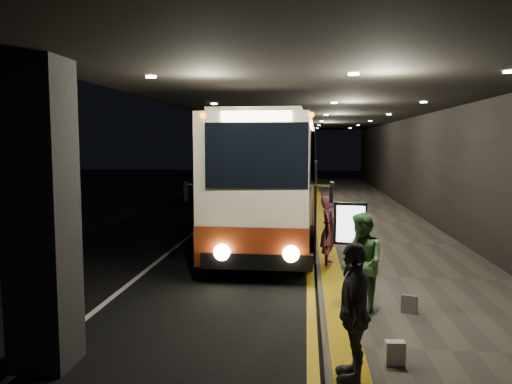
{
  "coord_description": "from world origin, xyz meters",
  "views": [
    {
      "loc": [
        2.23,
        -14.65,
        3.21
      ],
      "look_at": [
        0.66,
        0.83,
        1.7
      ],
      "focal_mm": 35.0,
      "sensor_mm": 36.0,
      "label": 1
    }
  ],
  "objects_px": {
    "coach_main": "(274,182)",
    "stanchion_post": "(327,244)",
    "bag_plain": "(395,353)",
    "passenger_boarding": "(329,230)",
    "passenger_waiting_grey": "(354,312)",
    "bag_polka": "(410,304)",
    "passenger_waiting_green": "(362,263)",
    "coach_second": "(288,165)",
    "info_sign": "(350,225)"
  },
  "relations": [
    {
      "from": "passenger_waiting_grey",
      "to": "bag_polka",
      "type": "height_order",
      "value": "passenger_waiting_grey"
    },
    {
      "from": "passenger_boarding",
      "to": "stanchion_post",
      "type": "height_order",
      "value": "passenger_boarding"
    },
    {
      "from": "bag_plain",
      "to": "stanchion_post",
      "type": "relative_size",
      "value": 0.3
    },
    {
      "from": "coach_second",
      "to": "stanchion_post",
      "type": "relative_size",
      "value": 11.0
    },
    {
      "from": "passenger_waiting_green",
      "to": "passenger_waiting_grey",
      "type": "xyz_separation_m",
      "value": [
        -0.39,
        -2.69,
        -0.0
      ]
    },
    {
      "from": "coach_main",
      "to": "passenger_waiting_grey",
      "type": "xyz_separation_m",
      "value": [
        1.72,
        -10.79,
        -0.83
      ]
    },
    {
      "from": "coach_main",
      "to": "passenger_waiting_green",
      "type": "bearing_deg",
      "value": -74.16
    },
    {
      "from": "passenger_boarding",
      "to": "info_sign",
      "type": "distance_m",
      "value": 0.82
    },
    {
      "from": "coach_second",
      "to": "info_sign",
      "type": "xyz_separation_m",
      "value": [
        2.28,
        -20.37,
        -0.56
      ]
    },
    {
      "from": "passenger_waiting_green",
      "to": "bag_plain",
      "type": "height_order",
      "value": "passenger_waiting_green"
    },
    {
      "from": "bag_plain",
      "to": "coach_second",
      "type": "bearing_deg",
      "value": 95.53
    },
    {
      "from": "passenger_waiting_green",
      "to": "passenger_boarding",
      "type": "bearing_deg",
      "value": 169.65
    },
    {
      "from": "passenger_waiting_grey",
      "to": "passenger_waiting_green",
      "type": "bearing_deg",
      "value": 173.43
    },
    {
      "from": "stanchion_post",
      "to": "passenger_waiting_green",
      "type": "bearing_deg",
      "value": -81.56
    },
    {
      "from": "passenger_boarding",
      "to": "stanchion_post",
      "type": "distance_m",
      "value": 0.39
    },
    {
      "from": "passenger_boarding",
      "to": "stanchion_post",
      "type": "relative_size",
      "value": 1.58
    },
    {
      "from": "stanchion_post",
      "to": "info_sign",
      "type": "bearing_deg",
      "value": -36.77
    },
    {
      "from": "passenger_boarding",
      "to": "passenger_waiting_grey",
      "type": "xyz_separation_m",
      "value": [
        0.05,
        -6.23,
        0.03
      ]
    },
    {
      "from": "coach_main",
      "to": "stanchion_post",
      "type": "distance_m",
      "value": 5.17
    },
    {
      "from": "coach_main",
      "to": "bag_plain",
      "type": "bearing_deg",
      "value": -75.93
    },
    {
      "from": "coach_second",
      "to": "info_sign",
      "type": "bearing_deg",
      "value": -80.08
    },
    {
      "from": "passenger_waiting_grey",
      "to": "bag_polka",
      "type": "bearing_deg",
      "value": 156.55
    },
    {
      "from": "passenger_waiting_green",
      "to": "passenger_waiting_grey",
      "type": "distance_m",
      "value": 2.72
    },
    {
      "from": "coach_main",
      "to": "stanchion_post",
      "type": "relative_size",
      "value": 11.39
    },
    {
      "from": "passenger_boarding",
      "to": "coach_main",
      "type": "bearing_deg",
      "value": 24.92
    },
    {
      "from": "passenger_boarding",
      "to": "passenger_waiting_green",
      "type": "height_order",
      "value": "passenger_waiting_green"
    },
    {
      "from": "coach_second",
      "to": "bag_plain",
      "type": "relative_size",
      "value": 36.95
    },
    {
      "from": "coach_second",
      "to": "bag_polka",
      "type": "height_order",
      "value": "coach_second"
    },
    {
      "from": "passenger_waiting_green",
      "to": "bag_polka",
      "type": "height_order",
      "value": "passenger_waiting_green"
    },
    {
      "from": "passenger_waiting_green",
      "to": "passenger_waiting_grey",
      "type": "bearing_deg",
      "value": -25.77
    },
    {
      "from": "passenger_waiting_green",
      "to": "passenger_waiting_grey",
      "type": "relative_size",
      "value": 1.0
    },
    {
      "from": "passenger_waiting_grey",
      "to": "stanchion_post",
      "type": "relative_size",
      "value": 1.63
    },
    {
      "from": "coach_second",
      "to": "passenger_boarding",
      "type": "xyz_separation_m",
      "value": [
        1.79,
        -19.76,
        -0.8
      ]
    },
    {
      "from": "passenger_waiting_green",
      "to": "info_sign",
      "type": "relative_size",
      "value": 1.1
    },
    {
      "from": "passenger_boarding",
      "to": "bag_plain",
      "type": "bearing_deg",
      "value": -168.46
    },
    {
      "from": "coach_second",
      "to": "passenger_waiting_grey",
      "type": "bearing_deg",
      "value": -82.4
    },
    {
      "from": "passenger_boarding",
      "to": "passenger_waiting_green",
      "type": "bearing_deg",
      "value": -168.06
    },
    {
      "from": "passenger_waiting_green",
      "to": "stanchion_post",
      "type": "height_order",
      "value": "passenger_waiting_green"
    },
    {
      "from": "bag_plain",
      "to": "stanchion_post",
      "type": "bearing_deg",
      "value": 97.51
    },
    {
      "from": "passenger_boarding",
      "to": "passenger_waiting_grey",
      "type": "distance_m",
      "value": 6.23
    },
    {
      "from": "coach_main",
      "to": "coach_second",
      "type": "distance_m",
      "value": 15.2
    },
    {
      "from": "passenger_waiting_grey",
      "to": "stanchion_post",
      "type": "bearing_deg",
      "value": -177.32
    },
    {
      "from": "coach_main",
      "to": "info_sign",
      "type": "relative_size",
      "value": 7.64
    },
    {
      "from": "passenger_boarding",
      "to": "passenger_waiting_green",
      "type": "distance_m",
      "value": 3.56
    },
    {
      "from": "coach_second",
      "to": "bag_plain",
      "type": "distance_m",
      "value": 25.65
    },
    {
      "from": "bag_plain",
      "to": "passenger_waiting_grey",
      "type": "bearing_deg",
      "value": -141.27
    },
    {
      "from": "bag_polka",
      "to": "info_sign",
      "type": "distance_m",
      "value": 3.2
    },
    {
      "from": "info_sign",
      "to": "coach_main",
      "type": "bearing_deg",
      "value": 121.61
    },
    {
      "from": "passenger_waiting_green",
      "to": "bag_plain",
      "type": "distance_m",
      "value": 2.32
    },
    {
      "from": "passenger_boarding",
      "to": "passenger_waiting_green",
      "type": "relative_size",
      "value": 0.96
    }
  ]
}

